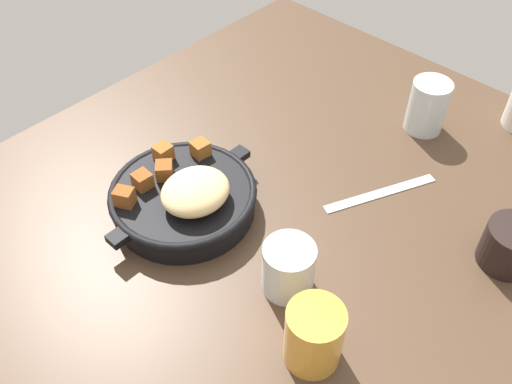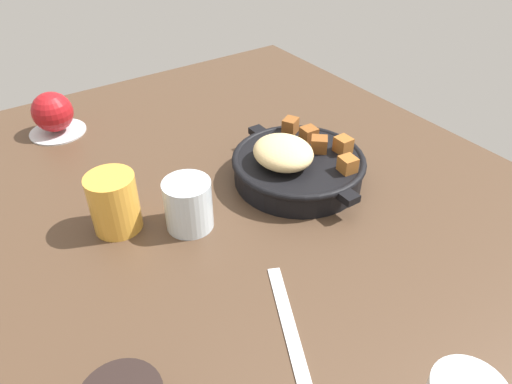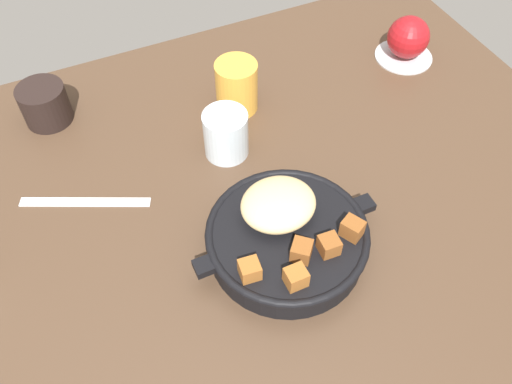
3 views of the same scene
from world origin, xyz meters
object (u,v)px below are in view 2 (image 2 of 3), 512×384
Objects in this scene: cast_iron_skillet at (297,164)px; red_apple at (52,112)px; butter_knife at (289,327)px; water_glass_short at (188,205)px; juice_glass_amber at (114,203)px.

red_apple is (38.79, 28.37, 1.26)cm from cast_iron_skillet.
butter_knife is 23.24cm from water_glass_short.
juice_glass_amber reaches higher than water_glass_short.
cast_iron_skillet is 2.98× the size of juice_glass_amber.
water_glass_short is at bearing -168.05° from red_apple.
red_apple is at bearing 11.95° from water_glass_short.
cast_iron_skillet is 1.37× the size of butter_knife.
cast_iron_skillet is at bearing -143.82° from red_apple.
butter_knife is at bearing -177.98° from water_glass_short.
butter_knife is 2.18× the size of juice_glass_amber.
cast_iron_skillet is 20.10cm from water_glass_short.
water_glass_short is at bearing 90.96° from cast_iron_skillet.
water_glass_short reaches higher than butter_knife.
red_apple is 0.86× the size of juice_glass_amber.
cast_iron_skillet is at bearing -14.80° from butter_knife.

